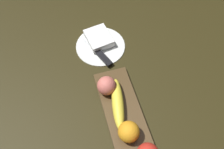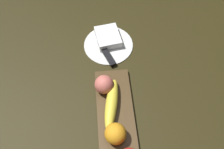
{
  "view_description": "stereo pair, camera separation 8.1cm",
  "coord_description": "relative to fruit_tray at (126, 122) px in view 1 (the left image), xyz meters",
  "views": [
    {
      "loc": [
        -0.21,
        0.09,
        0.74
      ],
      "look_at": [
        0.19,
        -0.02,
        0.05
      ],
      "focal_mm": 35.86,
      "sensor_mm": 36.0,
      "label": 1
    },
    {
      "loc": [
        -0.23,
        0.01,
        0.74
      ],
      "look_at": [
        0.19,
        -0.02,
        0.05
      ],
      "focal_mm": 35.86,
      "sensor_mm": 36.0,
      "label": 2
    }
  ],
  "objects": [
    {
      "name": "knife",
      "position": [
        0.29,
        0.01,
        0.0
      ],
      "size": [
        0.18,
        0.09,
        0.01
      ],
      "rotation": [
        0.0,
        0.0,
        0.38
      ],
      "color": "silver",
      "rests_on": "dinner_plate"
    },
    {
      "name": "orange_near_apple",
      "position": [
        -0.04,
        0.01,
        0.04
      ],
      "size": [
        0.07,
        0.07,
        0.07
      ],
      "primitive_type": "sphere",
      "color": "orange",
      "rests_on": "fruit_tray"
    },
    {
      "name": "peach",
      "position": [
        0.13,
        0.03,
        0.04
      ],
      "size": [
        0.07,
        0.07,
        0.07
      ],
      "primitive_type": "sphere",
      "color": "#D56A5D",
      "rests_on": "fruit_tray"
    },
    {
      "name": "folded_napkin",
      "position": [
        0.37,
        -0.0,
        0.01
      ],
      "size": [
        0.13,
        0.11,
        0.03
      ],
      "primitive_type": "cube",
      "rotation": [
        0.0,
        0.0,
        0.16
      ],
      "color": "white",
      "rests_on": "dinner_plate"
    },
    {
      "name": "ground_plane",
      "position": [
        -0.01,
        0.02,
        -0.01
      ],
      "size": [
        2.4,
        2.4,
        0.0
      ],
      "primitive_type": "plane",
      "color": "black"
    },
    {
      "name": "dinner_plate",
      "position": [
        0.35,
        0.0,
        -0.0
      ],
      "size": [
        0.2,
        0.2,
        0.01
      ],
      "primitive_type": "cylinder",
      "color": "white",
      "rests_on": "ground_plane"
    },
    {
      "name": "fruit_tray",
      "position": [
        0.0,
        0.0,
        0.0
      ],
      "size": [
        0.42,
        0.13,
        0.02
      ],
      "primitive_type": "cube",
      "color": "#4E3A21",
      "rests_on": "ground_plane"
    },
    {
      "name": "banana",
      "position": [
        0.06,
        0.01,
        0.03
      ],
      "size": [
        0.19,
        0.08,
        0.04
      ],
      "primitive_type": "ellipsoid",
      "rotation": [
        0.0,
        0.0,
        -0.21
      ],
      "color": "yellow",
      "rests_on": "fruit_tray"
    }
  ]
}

